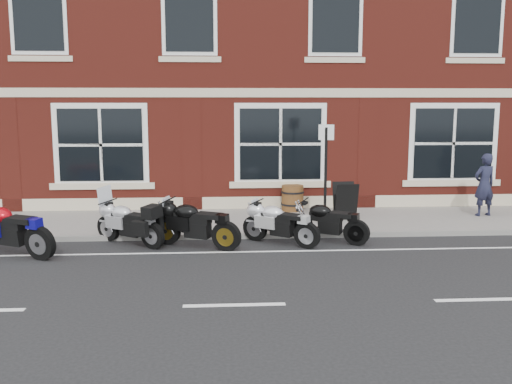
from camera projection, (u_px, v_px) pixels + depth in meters
ground at (231, 255)px, 11.85m from camera, size 80.00×80.00×0.00m
sidewalk at (229, 222)px, 14.79m from camera, size 30.00×3.00×0.12m
kerb at (230, 236)px, 13.24m from camera, size 30.00×0.16×0.12m
pub_building at (224, 25)px, 21.27m from camera, size 24.00×12.00×12.00m
moto_touring_silver at (129, 221)px, 12.65m from camera, size 1.64×1.24×1.28m
moto_sport_red at (10, 227)px, 11.72m from camera, size 2.09×1.16×1.02m
moto_sport_black at (195, 223)px, 12.38m from camera, size 1.95×1.07×0.95m
moto_sport_silver at (280, 222)px, 12.67m from camera, size 1.62×1.24×0.87m
moto_naked_black at (327, 220)px, 12.87m from camera, size 1.70×1.09×0.86m
pedestrian_left at (484, 185)px, 15.20m from camera, size 0.69×0.53×1.68m
a_board_sign at (345, 201)px, 14.79m from camera, size 0.61×0.43×0.97m
barrel_planter at (293, 198)px, 16.02m from camera, size 0.64×0.64×0.71m
parking_sign at (326, 170)px, 13.27m from camera, size 0.35×0.09×2.51m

